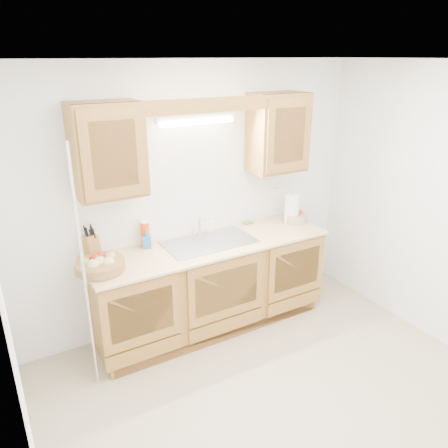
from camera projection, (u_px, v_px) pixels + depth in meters
room at (293, 257)px, 2.95m from camera, size 3.52×3.50×2.50m
base_cabinets at (210, 286)px, 4.22m from camera, size 2.20×0.60×0.86m
countertop at (211, 245)px, 4.04m from camera, size 2.30×0.63×0.04m
upper_cabinet_left at (108, 150)px, 3.44m from camera, size 0.55×0.33×0.75m
upper_cabinet_right at (278, 133)px, 4.21m from camera, size 0.55×0.33×0.75m
valance at (209, 105)px, 3.59m from camera, size 2.20×0.05×0.12m
fluorescent_fixture at (197, 119)px, 3.83m from camera, size 0.76×0.08×0.08m
sink at (210, 249)px, 4.08m from camera, size 0.84×0.46×0.36m
wire_shelf_pole at (84, 275)px, 3.24m from camera, size 0.03×0.03×2.00m
outlet_plate at (275, 193)px, 4.64m from camera, size 0.08×0.01×0.12m
fruit_basket at (100, 264)px, 3.51m from camera, size 0.49×0.49×0.12m
knife_block at (92, 247)px, 3.68m from camera, size 0.15×0.20×0.31m
orange_canister at (145, 234)px, 3.94m from camera, size 0.08×0.08×0.24m
soap_bottle at (147, 238)px, 3.92m from camera, size 0.10×0.10×0.17m
sponge at (248, 223)px, 4.51m from camera, size 0.10×0.07×0.02m
paper_towel at (292, 208)px, 4.48m from camera, size 0.18×0.18×0.37m
apple_bowl at (296, 217)px, 4.53m from camera, size 0.28×0.28×0.13m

